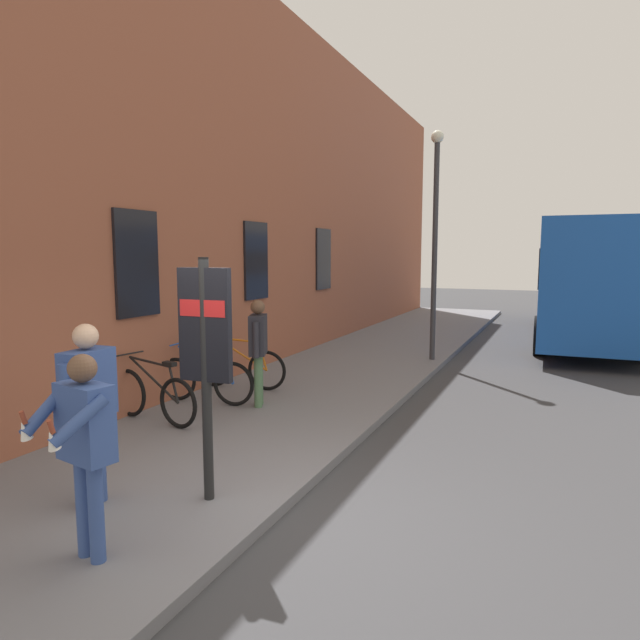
# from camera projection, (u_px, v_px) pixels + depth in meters

# --- Properties ---
(ground) EXTENTS (60.00, 60.00, 0.00)m
(ground) POSITION_uv_depth(u_px,v_px,m) (477.00, 390.00, 10.37)
(ground) COLOR #38383A
(sidewalk_pavement) EXTENTS (24.00, 3.50, 0.12)m
(sidewalk_pavement) POSITION_uv_depth(u_px,v_px,m) (372.00, 357.00, 13.28)
(sidewalk_pavement) COLOR slate
(sidewalk_pavement) RESTS_ON ground
(station_facade) EXTENTS (22.00, 0.65, 7.98)m
(station_facade) POSITION_uv_depth(u_px,v_px,m) (312.00, 199.00, 14.53)
(station_facade) COLOR #9E563D
(station_facade) RESTS_ON ground
(bicycle_end_of_row) EXTENTS (0.49, 1.76, 0.97)m
(bicycle_end_of_row) POSITION_uv_depth(u_px,v_px,m) (153.00, 396.00, 7.93)
(bicycle_end_of_row) COLOR black
(bicycle_end_of_row) RESTS_ON sidewalk_pavement
(bicycle_by_door) EXTENTS (0.48, 1.77, 0.97)m
(bicycle_by_door) POSITION_uv_depth(u_px,v_px,m) (205.00, 380.00, 8.95)
(bicycle_by_door) COLOR black
(bicycle_by_door) RESTS_ON sidewalk_pavement
(bicycle_mid_rack) EXTENTS (0.48, 1.76, 0.97)m
(bicycle_mid_rack) POSITION_uv_depth(u_px,v_px,m) (240.00, 367.00, 9.93)
(bicycle_mid_rack) COLOR black
(bicycle_mid_rack) RESTS_ON sidewalk_pavement
(transit_info_sign) EXTENTS (0.12, 0.55, 2.40)m
(transit_info_sign) POSITION_uv_depth(u_px,v_px,m) (205.00, 341.00, 5.30)
(transit_info_sign) COLOR black
(transit_info_sign) RESTS_ON sidewalk_pavement
(city_bus) EXTENTS (10.57, 2.87, 3.35)m
(city_bus) POSITION_uv_depth(u_px,v_px,m) (586.00, 275.00, 16.26)
(city_bus) COLOR #1951B2
(city_bus) RESTS_ON ground
(pedestrian_by_facade) EXTENTS (0.60, 0.42, 1.71)m
(pedestrian_by_facade) POSITION_uv_depth(u_px,v_px,m) (258.00, 342.00, 8.71)
(pedestrian_by_facade) COLOR #4C724C
(pedestrian_by_facade) RESTS_ON sidewalk_pavement
(pedestrian_crossing_street) EXTENTS (0.67, 0.29, 1.78)m
(pedestrian_crossing_street) POSITION_uv_depth(u_px,v_px,m) (89.00, 396.00, 5.24)
(pedestrian_crossing_street) COLOR #334C8C
(pedestrian_crossing_street) RESTS_ON sidewalk_pavement
(tourist_with_hotdogs) EXTENTS (0.63, 0.63, 1.67)m
(tourist_with_hotdogs) POSITION_uv_depth(u_px,v_px,m) (83.00, 435.00, 4.28)
(tourist_with_hotdogs) COLOR #334C8C
(tourist_with_hotdogs) RESTS_ON sidewalk_pavement
(street_lamp) EXTENTS (0.28, 0.28, 5.12)m
(street_lamp) POSITION_uv_depth(u_px,v_px,m) (435.00, 226.00, 12.33)
(street_lamp) COLOR #333338
(street_lamp) RESTS_ON sidewalk_pavement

